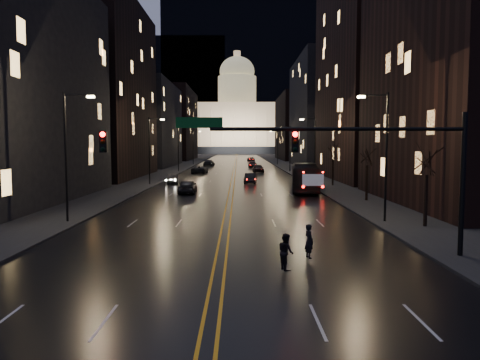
{
  "coord_description": "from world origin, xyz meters",
  "views": [
    {
      "loc": [
        0.85,
        -22.08,
        5.51
      ],
      "look_at": [
        0.95,
        10.08,
        3.01
      ],
      "focal_mm": 35.0,
      "sensor_mm": 36.0,
      "label": 1
    }
  ],
  "objects_px": {
    "traffic_signal": "(346,152)",
    "oncoming_car_b": "(173,179)",
    "pedestrian_a": "(309,241)",
    "oncoming_car_a": "(187,186)",
    "receding_car_a": "(250,178)",
    "pedestrian_b": "(286,252)",
    "bus": "(305,177)"
  },
  "relations": [
    {
      "from": "oncoming_car_a",
      "to": "pedestrian_b",
      "type": "xyz_separation_m",
      "value": [
        7.76,
        -31.65,
        0.01
      ]
    },
    {
      "from": "oncoming_car_b",
      "to": "receding_car_a",
      "type": "height_order",
      "value": "receding_car_a"
    },
    {
      "from": "oncoming_car_b",
      "to": "receding_car_a",
      "type": "bearing_deg",
      "value": 176.22
    },
    {
      "from": "traffic_signal",
      "to": "pedestrian_a",
      "type": "relative_size",
      "value": 10.4
    },
    {
      "from": "traffic_signal",
      "to": "bus",
      "type": "bearing_deg",
      "value": 85.32
    },
    {
      "from": "bus",
      "to": "oncoming_car_b",
      "type": "bearing_deg",
      "value": 154.75
    },
    {
      "from": "receding_car_a",
      "to": "pedestrian_b",
      "type": "relative_size",
      "value": 2.7
    },
    {
      "from": "traffic_signal",
      "to": "receding_car_a",
      "type": "relative_size",
      "value": 3.96
    },
    {
      "from": "receding_car_a",
      "to": "pedestrian_a",
      "type": "bearing_deg",
      "value": -81.97
    },
    {
      "from": "oncoming_car_b",
      "to": "traffic_signal",
      "type": "bearing_deg",
      "value": 101.24
    },
    {
      "from": "traffic_signal",
      "to": "oncoming_car_a",
      "type": "height_order",
      "value": "traffic_signal"
    },
    {
      "from": "traffic_signal",
      "to": "bus",
      "type": "height_order",
      "value": "traffic_signal"
    },
    {
      "from": "receding_car_a",
      "to": "traffic_signal",
      "type": "bearing_deg",
      "value": -79.75
    },
    {
      "from": "traffic_signal",
      "to": "pedestrian_a",
      "type": "distance_m",
      "value": 4.58
    },
    {
      "from": "pedestrian_b",
      "to": "pedestrian_a",
      "type": "bearing_deg",
      "value": -50.55
    },
    {
      "from": "traffic_signal",
      "to": "receding_car_a",
      "type": "height_order",
      "value": "traffic_signal"
    },
    {
      "from": "receding_car_a",
      "to": "pedestrian_a",
      "type": "relative_size",
      "value": 2.63
    },
    {
      "from": "bus",
      "to": "pedestrian_b",
      "type": "bearing_deg",
      "value": -93.24
    },
    {
      "from": "oncoming_car_b",
      "to": "pedestrian_a",
      "type": "distance_m",
      "value": 43.63
    },
    {
      "from": "pedestrian_b",
      "to": "traffic_signal",
      "type": "bearing_deg",
      "value": -74.42
    },
    {
      "from": "traffic_signal",
      "to": "oncoming_car_b",
      "type": "relative_size",
      "value": 4.22
    },
    {
      "from": "traffic_signal",
      "to": "bus",
      "type": "xyz_separation_m",
      "value": [
        2.59,
        31.71,
        -3.45
      ]
    },
    {
      "from": "oncoming_car_b",
      "to": "bus",
      "type": "bearing_deg",
      "value": 141.23
    },
    {
      "from": "bus",
      "to": "oncoming_car_a",
      "type": "bearing_deg",
      "value": -165.1
    },
    {
      "from": "oncoming_car_a",
      "to": "traffic_signal",
      "type": "bearing_deg",
      "value": 109.21
    },
    {
      "from": "oncoming_car_a",
      "to": "receding_car_a",
      "type": "xyz_separation_m",
      "value": [
        7.34,
        12.91,
        -0.08
      ]
    },
    {
      "from": "receding_car_a",
      "to": "oncoming_car_a",
      "type": "bearing_deg",
      "value": -113.93
    },
    {
      "from": "oncoming_car_a",
      "to": "pedestrian_a",
      "type": "bearing_deg",
      "value": 106.37
    },
    {
      "from": "bus",
      "to": "pedestrian_b",
      "type": "height_order",
      "value": "bus"
    },
    {
      "from": "traffic_signal",
      "to": "oncoming_car_a",
      "type": "relative_size",
      "value": 3.7
    },
    {
      "from": "bus",
      "to": "oncoming_car_a",
      "type": "distance_m",
      "value": 13.52
    },
    {
      "from": "traffic_signal",
      "to": "pedestrian_a",
      "type": "bearing_deg",
      "value": 176.86
    }
  ]
}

